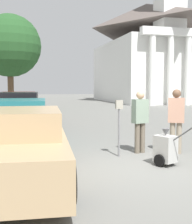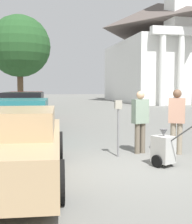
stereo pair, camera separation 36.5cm
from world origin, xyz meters
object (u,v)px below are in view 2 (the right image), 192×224
object	(u,v)px
parked_car_maroon	(26,107)
equipment_cart	(163,149)
parked_car_teal	(21,123)
parked_car_black	(24,112)
church	(159,47)
parked_car_tan	(14,146)
parking_meter	(118,118)
person_worker	(140,118)
person_supervisor	(177,117)

from	to	relation	value
parked_car_maroon	equipment_cart	world-z (taller)	parked_car_maroon
parked_car_teal	parked_car_black	distance (m)	3.33
parked_car_teal	church	xyz separation A→B (m)	(14.39, 23.68, 5.45)
parked_car_maroon	parked_car_tan	bearing A→B (deg)	-85.23
parked_car_teal	church	bearing A→B (deg)	63.49
parked_car_black	parking_meter	distance (m)	6.05
person_worker	church	distance (m)	28.42
parking_meter	equipment_cart	xyz separation A→B (m)	(0.74, -1.12, -0.61)
person_worker	church	xyz separation A→B (m)	(11.23, 25.60, 5.16)
parked_car_black	parking_meter	size ratio (longest dim) A/B	3.56
parked_car_teal	parked_car_tan	bearing A→B (deg)	-85.22
person_worker	person_supervisor	distance (m)	0.95
parking_meter	equipment_cart	size ratio (longest dim) A/B	1.44
parked_car_black	parked_car_maroon	bearing A→B (deg)	94.77
parked_car_tan	church	world-z (taller)	church
parked_car_tan	parking_meter	bearing A→B (deg)	33.76
person_worker	parking_meter	bearing A→B (deg)	7.67
parked_car_black	parking_meter	xyz separation A→B (m)	(2.48, -5.51, 0.29)
person_worker	equipment_cart	xyz separation A→B (m)	(0.06, -1.39, -0.56)
person_supervisor	church	xyz separation A→B (m)	(10.33, 25.90, 5.13)
parked_car_black	parking_meter	bearing A→B (deg)	-61.00
person_supervisor	equipment_cart	xyz separation A→B (m)	(-0.84, -1.09, -0.59)
parked_car_black	parked_car_maroon	distance (m)	3.85
church	parked_car_tan	bearing A→B (deg)	-117.85
parked_car_black	equipment_cart	bearing A→B (deg)	-59.31
parked_car_teal	church	size ratio (longest dim) A/B	0.21
church	parked_car_black	bearing A→B (deg)	-125.25
parked_car_tan	equipment_cart	size ratio (longest dim) A/B	4.91
parked_car_tan	parked_car_teal	size ratio (longest dim) A/B	0.94
parked_car_teal	parked_car_maroon	distance (m)	7.18
parked_car_teal	person_worker	world-z (taller)	person_worker
parked_car_teal	church	distance (m)	28.24
parked_car_maroon	equipment_cart	distance (m)	10.97
parked_car_tan	person_worker	size ratio (longest dim) A/B	2.93
parked_car_tan	person_supervisor	size ratio (longest dim) A/B	2.86
parked_car_tan	parked_car_black	world-z (taller)	parked_car_black
parked_car_maroon	person_supervisor	bearing A→B (deg)	-61.84
parking_meter	parked_car_black	bearing A→B (deg)	114.23
equipment_cart	church	bearing A→B (deg)	42.06
person_worker	parked_car_black	bearing A→B (deg)	-73.07
parking_meter	person_worker	distance (m)	0.74
parking_meter	church	xyz separation A→B (m)	(11.91, 25.87, 5.11)
parked_car_maroon	person_worker	bearing A→B (deg)	-66.06
parked_car_maroon	parking_meter	world-z (taller)	parked_car_maroon
equipment_cart	church	distance (m)	29.76
parked_car_teal	parking_meter	size ratio (longest dim) A/B	3.60
parked_car_tan	person_supervisor	bearing A→B (deg)	23.12
parked_car_tan	person_worker	world-z (taller)	person_worker
parked_car_teal	equipment_cart	world-z (taller)	parked_car_teal
parked_car_tan	parked_car_maroon	bearing A→B (deg)	94.77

